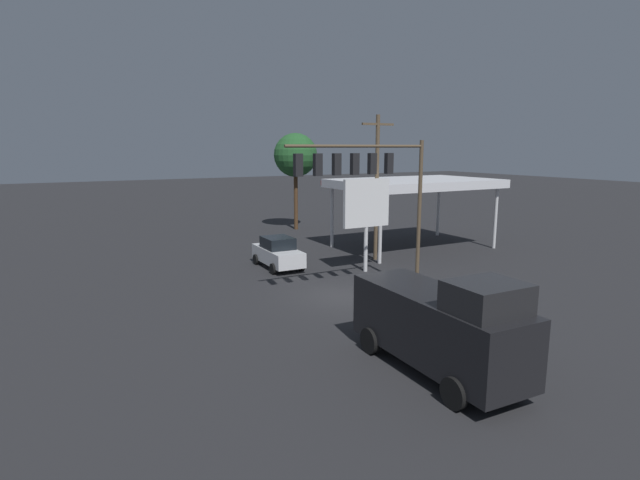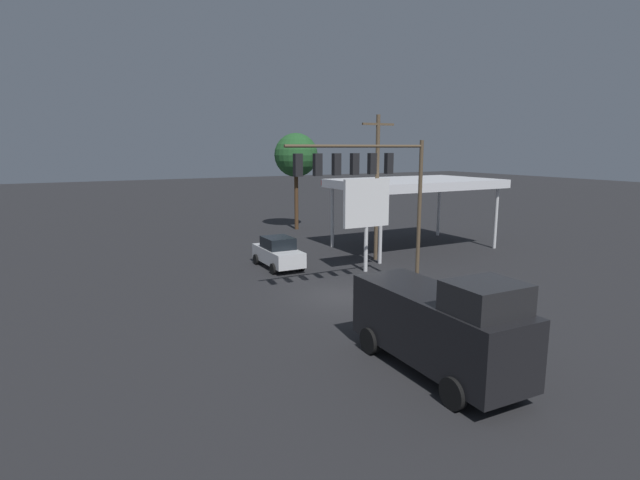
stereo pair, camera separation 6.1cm
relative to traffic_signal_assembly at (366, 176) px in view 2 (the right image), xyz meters
name	(u,v)px [view 2 (the right image)]	position (x,y,z in m)	size (l,w,h in m)	color
ground_plane	(339,296)	(0.90, -0.98, -6.05)	(200.00, 200.00, 0.00)	#262628
traffic_signal_assembly	(366,176)	(0.00, 0.00, 0.00)	(7.64, 0.43, 7.75)	brown
utility_pole	(377,184)	(-5.53, -7.02, -1.04)	(2.40, 0.26, 9.45)	brown
gas_station_canopy	(415,184)	(-10.28, -9.03, -1.30)	(11.57, 7.44, 5.10)	silver
price_sign	(367,206)	(-3.11, -4.60, -2.06)	(3.09, 0.27, 5.58)	silver
sedan_waiting	(278,253)	(1.15, -8.00, -5.10)	(2.11, 4.43, 1.93)	silver
delivery_truck	(440,324)	(2.47, 8.14, -4.35)	(2.69, 6.86, 3.58)	black
street_tree	(296,156)	(-6.33, -20.84, 0.63)	(3.89, 3.89, 8.67)	#4C331E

